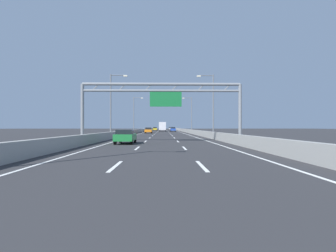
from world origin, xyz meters
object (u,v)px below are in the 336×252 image
at_px(white_car, 155,129).
at_px(blue_car, 173,129).
at_px(orange_car, 149,130).
at_px(streetlamp_right_mid, 212,102).
at_px(green_car, 126,136).
at_px(streetlamp_left_mid, 112,102).
at_px(silver_car, 170,128).
at_px(streetlamp_left_far, 135,113).
at_px(box_truck, 162,126).
at_px(yellow_car, 155,129).
at_px(streetlamp_right_far, 191,113).
at_px(sign_gantry, 162,97).

relative_size(white_car, blue_car, 0.99).
bearing_deg(orange_car, blue_car, 72.39).
xyz_separation_m(streetlamp_right_mid, white_car, (-11.31, 86.70, -4.65)).
height_order(orange_car, green_car, orange_car).
bearing_deg(streetlamp_left_mid, silver_car, 83.09).
relative_size(streetlamp_left_far, white_car, 2.24).
height_order(silver_car, box_truck, box_truck).
bearing_deg(silver_car, box_truck, -95.74).
distance_m(streetlamp_left_mid, box_truck, 54.51).
relative_size(streetlamp_right_mid, orange_car, 2.04).
bearing_deg(yellow_car, streetlamp_right_mid, -81.37).
distance_m(streetlamp_left_mid, streetlamp_right_far, 33.55).
bearing_deg(yellow_car, streetlamp_left_mid, -93.25).
xyz_separation_m(streetlamp_right_far, silver_car, (-3.80, 61.79, -4.64)).
height_order(sign_gantry, white_car, sign_gantry).
bearing_deg(white_car, silver_car, 34.31).
xyz_separation_m(streetlamp_right_far, yellow_car, (-10.87, 41.53, -4.67)).
bearing_deg(silver_car, yellow_car, -109.24).
distance_m(sign_gantry, box_truck, 65.11).
relative_size(green_car, box_truck, 0.54).
bearing_deg(streetlamp_left_mid, streetlamp_right_far, 63.57).
bearing_deg(streetlamp_left_far, green_car, -84.79).
distance_m(streetlamp_right_far, yellow_car, 43.19).
bearing_deg(orange_car, yellow_car, 89.76).
xyz_separation_m(streetlamp_right_far, orange_car, (-11.05, -3.12, -4.65)).
bearing_deg(streetlamp_left_far, orange_car, -38.86).
distance_m(sign_gantry, orange_car, 38.46).
xyz_separation_m(yellow_car, box_truck, (3.25, -17.68, 1.04)).
bearing_deg(streetlamp_left_mid, blue_car, 77.47).
bearing_deg(orange_car, streetlamp_right_far, 15.78).
distance_m(streetlamp_right_far, blue_car, 19.99).
bearing_deg(streetlamp_left_mid, box_truck, 82.27).
relative_size(streetlamp_left_mid, yellow_car, 2.12).
bearing_deg(orange_car, streetlamp_right_mid, -67.67).
relative_size(streetlamp_left_mid, blue_car, 2.22).
bearing_deg(streetlamp_right_far, white_car, 101.29).
distance_m(streetlamp_right_mid, streetlamp_right_far, 30.04).
distance_m(streetlamp_right_far, green_car, 45.31).
distance_m(streetlamp_left_mid, silver_car, 92.62).
height_order(white_car, silver_car, silver_car).
distance_m(streetlamp_left_far, streetlamp_right_far, 14.93).
relative_size(white_car, yellow_car, 0.95).
distance_m(sign_gantry, streetlamp_right_mid, 13.39).
relative_size(sign_gantry, blue_car, 4.03).
xyz_separation_m(streetlamp_left_mid, orange_car, (3.88, 26.92, -4.65)).
distance_m(streetlamp_left_far, box_truck, 25.22).
height_order(green_car, yellow_car, yellow_car).
relative_size(streetlamp_right_far, box_truck, 1.24).
height_order(streetlamp_left_mid, green_car, streetlamp_left_mid).
bearing_deg(streetlamp_right_far, streetlamp_left_far, 180.00).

